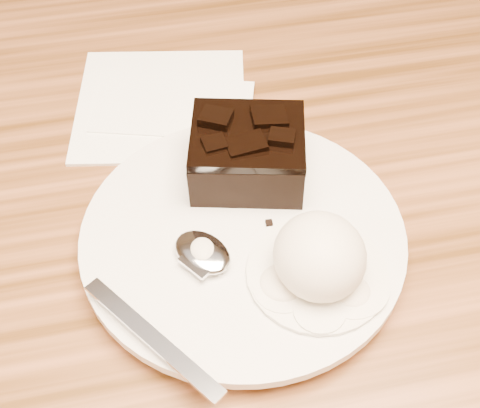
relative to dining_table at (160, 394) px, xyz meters
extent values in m
cylinder|color=white|center=(0.09, -0.07, 0.38)|extent=(0.24, 0.24, 0.02)
cube|color=black|center=(0.10, -0.02, 0.41)|extent=(0.10, 0.09, 0.04)
ellipsoid|color=silver|center=(0.13, -0.12, 0.42)|extent=(0.06, 0.07, 0.05)
cylinder|color=white|center=(0.13, -0.12, 0.40)|extent=(0.10, 0.10, 0.00)
cube|color=white|center=(0.05, 0.10, 0.38)|extent=(0.18, 0.18, 0.01)
cube|color=black|center=(0.15, -0.10, 0.40)|extent=(0.01, 0.01, 0.00)
cube|color=black|center=(0.11, -0.07, 0.40)|extent=(0.01, 0.01, 0.00)
camera|label=1|loc=(0.02, -0.37, 0.78)|focal=50.17mm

